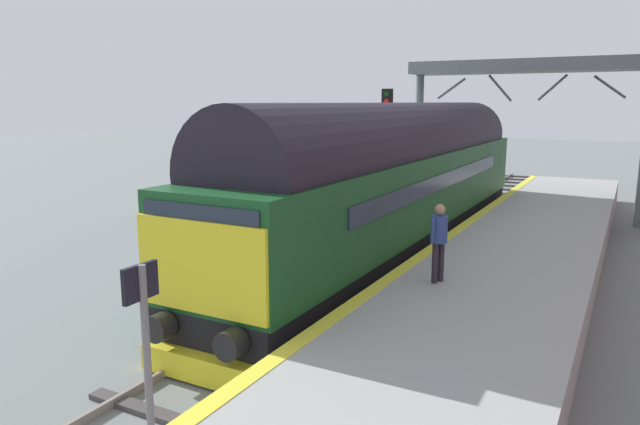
{
  "coord_description": "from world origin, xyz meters",
  "views": [
    {
      "loc": [
        6.1,
        -8.97,
        4.7
      ],
      "look_at": [
        0.2,
        1.92,
        2.33
      ],
      "focal_mm": 32.51,
      "sensor_mm": 36.0,
      "label": 1
    }
  ],
  "objects_px": {
    "platform_number_sign": "(145,336)",
    "waiting_passenger": "(439,236)",
    "signal_post_mid": "(290,171)",
    "diesel_locomotive": "(399,177)",
    "signal_post_far": "(387,142)"
  },
  "relations": [
    {
      "from": "diesel_locomotive",
      "to": "signal_post_far",
      "type": "xyz_separation_m",
      "value": [
        -2.36,
        4.8,
        0.7
      ]
    },
    {
      "from": "signal_post_far",
      "to": "diesel_locomotive",
      "type": "bearing_deg",
      "value": -63.85
    },
    {
      "from": "diesel_locomotive",
      "to": "signal_post_mid",
      "type": "height_order",
      "value": "diesel_locomotive"
    },
    {
      "from": "platform_number_sign",
      "to": "waiting_passenger",
      "type": "relative_size",
      "value": 1.31
    },
    {
      "from": "signal_post_far",
      "to": "waiting_passenger",
      "type": "distance_m",
      "value": 10.98
    },
    {
      "from": "waiting_passenger",
      "to": "signal_post_far",
      "type": "bearing_deg",
      "value": 48.4
    },
    {
      "from": "diesel_locomotive",
      "to": "platform_number_sign",
      "type": "distance_m",
      "value": 12.48
    },
    {
      "from": "signal_post_far",
      "to": "waiting_passenger",
      "type": "bearing_deg",
      "value": -62.26
    },
    {
      "from": "diesel_locomotive",
      "to": "waiting_passenger",
      "type": "relative_size",
      "value": 11.38
    },
    {
      "from": "signal_post_mid",
      "to": "signal_post_far",
      "type": "bearing_deg",
      "value": 90.0
    },
    {
      "from": "signal_post_mid",
      "to": "platform_number_sign",
      "type": "bearing_deg",
      "value": -66.27
    },
    {
      "from": "diesel_locomotive",
      "to": "signal_post_mid",
      "type": "relative_size",
      "value": 4.31
    },
    {
      "from": "platform_number_sign",
      "to": "waiting_passenger",
      "type": "height_order",
      "value": "platform_number_sign"
    },
    {
      "from": "signal_post_mid",
      "to": "waiting_passenger",
      "type": "height_order",
      "value": "signal_post_mid"
    },
    {
      "from": "signal_post_mid",
      "to": "platform_number_sign",
      "type": "relative_size",
      "value": 2.02
    }
  ]
}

